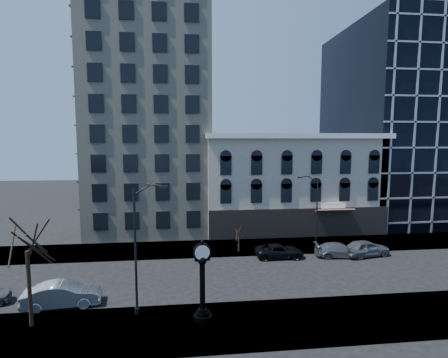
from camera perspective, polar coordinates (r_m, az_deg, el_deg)
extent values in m
plane|color=black|center=(30.99, -2.95, -15.73)|extent=(160.00, 160.00, 0.00)
cube|color=gray|center=(38.50, -3.70, -11.22)|extent=(160.00, 6.00, 0.12)
cube|color=gray|center=(23.75, -1.66, -22.79)|extent=(160.00, 6.00, 0.12)
cube|color=#C0B79B|center=(48.47, -11.88, 14.87)|extent=(15.00, 15.00, 38.00)
cube|color=#C0B49E|center=(47.09, 10.50, -0.71)|extent=(22.00, 10.00, 12.00)
cube|color=white|center=(41.83, 12.76, 6.90)|extent=(22.60, 0.80, 0.60)
cube|color=black|center=(43.08, 12.36, -7.07)|extent=(22.00, 0.30, 3.60)
cube|color=maroon|center=(43.70, 17.63, -4.88)|extent=(4.50, 1.18, 0.55)
cube|color=black|center=(60.11, 27.92, 7.79)|extent=(20.00, 20.00, 28.00)
cylinder|color=black|center=(24.24, -3.51, -21.56)|extent=(1.19, 1.19, 0.32)
cylinder|color=black|center=(24.12, -3.51, -20.99)|extent=(0.87, 0.87, 0.22)
cylinder|color=black|center=(24.03, -3.52, -20.58)|extent=(0.65, 0.65, 0.17)
cylinder|color=black|center=(23.34, -3.55, -16.97)|extent=(0.35, 0.35, 3.14)
sphere|color=black|center=(22.73, -3.57, -13.08)|extent=(0.61, 0.61, 0.61)
cube|color=black|center=(22.69, -3.58, -12.83)|extent=(1.00, 0.38, 0.27)
cylinder|color=black|center=(22.56, -3.58, -11.79)|extent=(1.16, 0.51, 1.12)
cylinder|color=white|center=(22.38, -3.56, -11.93)|extent=(0.94, 0.16, 0.95)
cylinder|color=white|center=(22.73, -3.61, -11.64)|extent=(0.94, 0.16, 0.95)
sphere|color=black|center=(22.37, -3.59, -10.21)|extent=(0.22, 0.22, 0.22)
cylinder|color=black|center=(24.05, -14.25, -11.53)|extent=(0.16, 0.16, 8.41)
cylinder|color=black|center=(25.55, -13.99, -20.13)|extent=(0.35, 0.35, 0.39)
cube|color=black|center=(22.69, -10.01, -1.22)|extent=(0.56, 0.29, 0.14)
cylinder|color=black|center=(38.11, 14.91, -5.62)|extent=(0.14, 0.14, 7.57)
cylinder|color=black|center=(39.00, 14.76, -10.82)|extent=(0.32, 0.32, 0.35)
cube|color=black|center=(37.04, 12.61, 0.24)|extent=(0.50, 0.22, 0.12)
cylinder|color=#2D2116|center=(25.53, -29.18, -15.38)|extent=(0.24, 0.24, 4.79)
cylinder|color=#2D2116|center=(37.02, 2.43, -10.33)|extent=(0.19, 0.19, 1.86)
imported|color=#A5A8AD|center=(28.18, -24.88, -16.75)|extent=(5.39, 2.58, 1.71)
imported|color=black|center=(35.96, 9.01, -11.54)|extent=(4.84, 2.30, 1.33)
imported|color=#595B60|center=(37.59, 18.30, -10.94)|extent=(5.01, 2.51, 1.40)
imported|color=#595B60|center=(38.69, 22.14, -10.40)|extent=(5.14, 2.84, 1.65)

